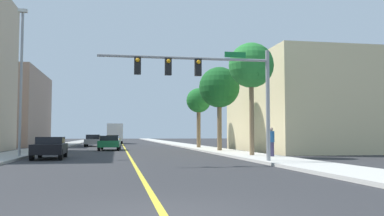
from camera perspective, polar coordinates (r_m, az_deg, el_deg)
The scene contains 16 objects.
ground at distance 49.66m, azimuth -9.29°, elevation -5.27°, with size 192.00×192.00×0.00m, color #2D2D30.
sidewalk_left at distance 50.13m, azimuth -18.19°, elevation -5.04°, with size 2.94×168.00×0.15m, color #9E9B93.
sidewalk_right at distance 50.39m, azimuth -0.42°, elevation -5.21°, with size 2.94×168.00×0.15m, color beige.
lane_marking_center at distance 49.66m, azimuth -9.29°, elevation -5.27°, with size 0.16×144.00×0.01m, color yellow.
building_right_near at distance 39.39m, azimuth 18.34°, elevation 0.22°, with size 15.00×15.29×7.97m, color beige.
traffic_signal_mast at distance 20.70m, azimuth 2.60°, elevation 4.11°, with size 8.58×0.36×5.60m.
street_lamp at distance 28.14m, azimuth -22.32°, elevation 4.23°, with size 0.56×0.28×9.20m.
palm_near at distance 27.30m, azimuth 8.10°, elevation 5.68°, with size 2.91×2.91×7.24m.
palm_mid at distance 34.93m, azimuth 3.76°, elevation 2.76°, with size 3.40×3.40×6.95m.
palm_far at distance 42.74m, azimuth 0.91°, elevation 0.89°, with size 2.52×2.52×6.06m.
car_gray at distance 52.09m, azimuth -13.38°, elevation -4.34°, with size 1.90×4.00×1.44m.
car_yellow at distance 56.85m, azimuth -10.81°, elevation -4.31°, with size 1.96×4.48×1.37m.
car_black at distance 26.59m, azimuth -18.84°, elevation -5.10°, with size 1.90×4.38×1.32m.
car_green at distance 39.64m, azimuth -11.19°, elevation -4.65°, with size 2.09×4.52×1.35m.
delivery_truck at distance 67.14m, azimuth -10.49°, elevation -3.41°, with size 2.42×7.27×3.11m.
pedestrian at distance 25.65m, azimuth 10.80°, elevation -4.56°, with size 0.38×0.38×1.75m.
Camera 1 is at (-0.86, -7.64, 1.47)m, focal length 38.99 mm.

